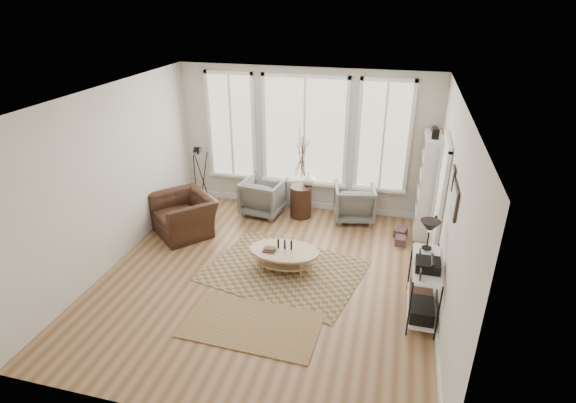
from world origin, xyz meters
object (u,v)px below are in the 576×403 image
(coffee_table, at_px, (284,254))
(armchair_left, at_px, (263,196))
(accent_chair, at_px, (184,215))
(side_table, at_px, (301,176))
(low_shelf, at_px, (424,283))
(bookcase, at_px, (428,185))
(armchair_right, at_px, (354,202))

(coffee_table, bearing_deg, armchair_left, 116.02)
(coffee_table, bearing_deg, accent_chair, 160.60)
(coffee_table, relative_size, side_table, 0.64)
(coffee_table, relative_size, accent_chair, 1.03)
(low_shelf, xyz_separation_m, coffee_table, (-2.18, 0.60, -0.23))
(coffee_table, bearing_deg, low_shelf, -15.31)
(bookcase, relative_size, coffee_table, 1.77)
(accent_chair, bearing_deg, armchair_left, 84.35)
(low_shelf, bearing_deg, bookcase, 88.72)
(bookcase, relative_size, armchair_right, 2.59)
(armchair_left, height_order, accent_chair, armchair_left)
(side_table, height_order, accent_chair, side_table)
(bookcase, relative_size, low_shelf, 1.58)
(coffee_table, height_order, armchair_left, armchair_left)
(bookcase, distance_m, accent_chair, 4.57)
(low_shelf, height_order, coffee_table, low_shelf)
(armchair_left, bearing_deg, armchair_right, -166.29)
(armchair_right, height_order, side_table, side_table)
(armchair_left, xyz_separation_m, armchair_right, (1.84, 0.19, -0.01))
(bookcase, xyz_separation_m, armchair_left, (-3.17, -0.01, -0.58))
(armchair_right, bearing_deg, armchair_left, -5.98)
(bookcase, height_order, low_shelf, bookcase)
(bookcase, xyz_separation_m, accent_chair, (-4.38, -1.17, -0.59))
(bookcase, height_order, armchair_right, bookcase)
(side_table, bearing_deg, armchair_right, 7.77)
(bookcase, bearing_deg, accent_chair, -165.04)
(bookcase, distance_m, armchair_left, 3.22)
(low_shelf, distance_m, armchair_right, 2.99)
(bookcase, distance_m, coffee_table, 3.02)
(accent_chair, bearing_deg, coffee_table, 21.05)
(low_shelf, height_order, side_table, side_table)
(accent_chair, bearing_deg, armchair_right, 64.37)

